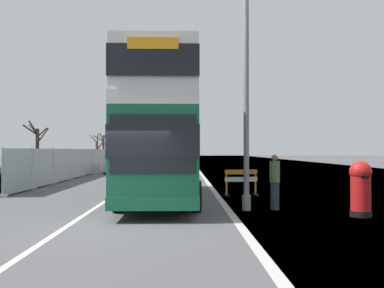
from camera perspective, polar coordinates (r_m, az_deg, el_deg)
ground at (r=11.13m, az=-6.32°, el=-11.32°), size 140.00×280.00×0.10m
double_decker_bus at (r=17.08m, az=-4.05°, el=1.85°), size 2.85×11.57×5.22m
lamppost_foreground at (r=14.08m, az=7.36°, el=6.22°), size 0.29×0.70×7.87m
red_pillar_postbox at (r=13.53m, az=21.87°, el=-5.31°), size 0.65×0.65×1.66m
roadworks_barrier at (r=18.43m, az=6.65°, el=-4.83°), size 1.48×0.62×1.13m
construction_site_fence at (r=32.20m, az=-14.75°, el=-2.52°), size 0.44×27.40×2.11m
car_oncoming_near at (r=36.45m, az=-9.87°, el=-2.21°), size 2.07×4.16×2.33m
car_receding_mid at (r=42.47m, az=-7.40°, el=-2.11°), size 1.90×4.03×2.18m
bare_tree_far_verge_near at (r=46.16m, az=-20.24°, el=-0.02°), size 2.51×2.57×4.95m
bare_tree_far_verge_mid at (r=63.07m, az=-12.73°, el=-0.78°), size 1.99×2.95×4.31m
bare_tree_far_verge_far at (r=67.43m, az=-11.90°, el=-0.27°), size 3.00×3.13×5.20m
pedestrian_at_kerb at (r=14.32m, az=11.14°, el=-5.03°), size 0.34×0.34×1.83m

